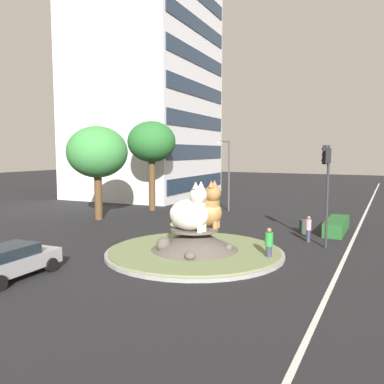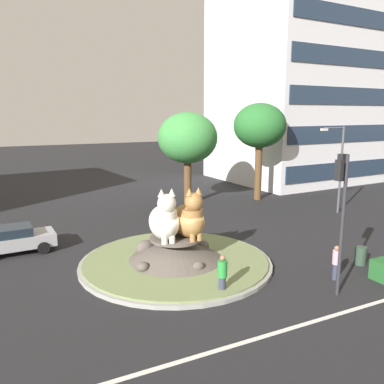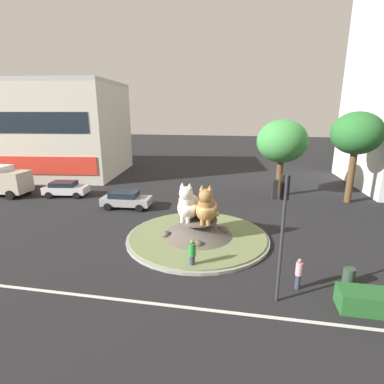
{
  "view_description": "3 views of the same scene",
  "coord_description": "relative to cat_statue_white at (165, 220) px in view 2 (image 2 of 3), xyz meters",
  "views": [
    {
      "loc": [
        -18.49,
        -9.19,
        5.43
      ],
      "look_at": [
        3.16,
        1.75,
        2.94
      ],
      "focal_mm": 37.32,
      "sensor_mm": 36.0,
      "label": 1
    },
    {
      "loc": [
        -7.36,
        -16.8,
        7.31
      ],
      "look_at": [
        1.4,
        1.04,
        3.31
      ],
      "focal_mm": 36.84,
      "sensor_mm": 36.0,
      "label": 2
    },
    {
      "loc": [
        2.92,
        -18.14,
        8.32
      ],
      "look_at": [
        -0.61,
        1.22,
        2.85
      ],
      "focal_mm": 28.03,
      "sensor_mm": 36.0,
      "label": 3
    }
  ],
  "objects": [
    {
      "name": "office_tower",
      "position": [
        23.62,
        18.1,
        11.91
      ],
      "size": [
        17.21,
        14.46,
        28.45
      ],
      "rotation": [
        0.0,
        0.0,
        0.05
      ],
      "color": "silver",
      "rests_on": "ground"
    },
    {
      "name": "roundabout_island",
      "position": [
        0.59,
        0.09,
        -1.82
      ],
      "size": [
        9.38,
        9.38,
        1.39
      ],
      "color": "gray",
      "rests_on": "ground"
    },
    {
      "name": "traffic_light_mast",
      "position": [
        5.07,
        -5.83,
        1.87
      ],
      "size": [
        0.71,
        0.59,
        5.76
      ],
      "rotation": [
        0.0,
        0.0,
        1.68
      ],
      "color": "#2D2D33",
      "rests_on": "ground"
    },
    {
      "name": "ground_plane",
      "position": [
        0.59,
        0.07,
        -2.32
      ],
      "size": [
        160.0,
        160.0,
        0.0
      ],
      "primitive_type": "plane",
      "color": "black"
    },
    {
      "name": "broadleaf_tree_behind_island",
      "position": [
        6.8,
        11.7,
        3.0
      ],
      "size": [
        4.75,
        4.75,
        7.39
      ],
      "color": "brown",
      "rests_on": "ground"
    },
    {
      "name": "cat_statue_white",
      "position": [
        0.0,
        0.0,
        0.0
      ],
      "size": [
        1.84,
        2.54,
        2.54
      ],
      "rotation": [
        0.0,
        0.0,
        -1.71
      ],
      "color": "silver",
      "rests_on": "roundabout_island"
    },
    {
      "name": "pedestrian_green_shirt",
      "position": [
        0.93,
        -3.84,
        -1.43
      ],
      "size": [
        0.4,
        0.4,
        1.7
      ],
      "rotation": [
        0.0,
        0.0,
        2.72
      ],
      "color": "#33384C",
      "rests_on": "ground"
    },
    {
      "name": "litter_bin",
      "position": [
        8.7,
        -3.98,
        -1.87
      ],
      "size": [
        0.56,
        0.56,
        0.9
      ],
      "color": "#2D4233",
      "rests_on": "ground"
    },
    {
      "name": "sedan_on_far_lane",
      "position": [
        -6.56,
        5.3,
        -1.55
      ],
      "size": [
        4.27,
        2.16,
        1.44
      ],
      "rotation": [
        0.0,
        0.0,
        0.05
      ],
      "color": "#99999E",
      "rests_on": "ground"
    },
    {
      "name": "second_tree_near_tower",
      "position": [
        12.91,
        10.56,
        3.88
      ],
      "size": [
        4.35,
        4.35,
        8.14
      ],
      "color": "brown",
      "rests_on": "ground"
    },
    {
      "name": "cat_statue_tabby",
      "position": [
        1.19,
        -0.22,
        -0.01
      ],
      "size": [
        1.59,
        2.56,
        2.52
      ],
      "rotation": [
        0.0,
        0.0,
        -1.53
      ],
      "color": "#9E703D",
      "rests_on": "roundabout_island"
    },
    {
      "name": "streetlight_arm",
      "position": [
        15.33,
        4.09,
        1.42
      ],
      "size": [
        2.04,
        0.36,
        6.37
      ],
      "rotation": [
        0.0,
        0.0,
        3.05
      ],
      "color": "#4C4C51",
      "rests_on": "ground"
    },
    {
      "name": "pedestrian_pink_shirt",
      "position": [
        6.22,
        -4.75,
        -1.48
      ],
      "size": [
        0.31,
        0.31,
        1.58
      ],
      "rotation": [
        0.0,
        0.0,
        0.46
      ],
      "color": "#33384C",
      "rests_on": "ground"
    },
    {
      "name": "lane_centreline",
      "position": [
        0.59,
        -7.11,
        -2.32
      ],
      "size": [
        112.0,
        0.2,
        0.01
      ],
      "primitive_type": "cube",
      "color": "silver",
      "rests_on": "ground"
    }
  ]
}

